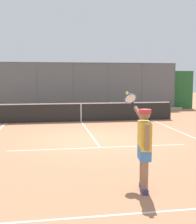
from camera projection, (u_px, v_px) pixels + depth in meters
ground_plane at (94, 140)px, 10.99m from camera, size 60.00×60.00×0.00m
court_line_markings at (101, 149)px, 9.57m from camera, size 7.60×10.62×0.01m
fence_backdrop at (73, 91)px, 20.60m from camera, size 17.27×1.37×3.24m
tennis_net at (81, 112)px, 15.41m from camera, size 9.76×0.09×1.07m
tennis_player at (144, 143)px, 5.98m from camera, size 0.36×1.41×1.96m
tennis_ball_mid_court at (7, 125)px, 14.07m from camera, size 0.07×0.07×0.07m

